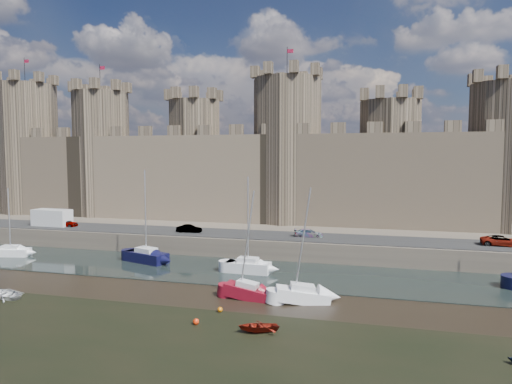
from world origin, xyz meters
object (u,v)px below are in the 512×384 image
car_2 (308,233)px  car_3 (502,241)px  car_1 (189,229)px  sailboat_2 (248,266)px  van (52,218)px  sailboat_1 (146,256)px  sailboat_0 (11,251)px  sailboat_5 (303,294)px  car_0 (66,223)px  sailboat_4 (248,291)px

car_2 → car_3: 22.97m
car_1 → sailboat_2: bearing=-135.4°
van → sailboat_1: 21.98m
sailboat_0 → sailboat_5: size_ratio=0.86×
car_1 → van: bearing=84.7°
sailboat_0 → sailboat_1: sailboat_1 is taller
car_2 → van: size_ratio=0.64×
van → sailboat_2: (33.72, -9.83, -2.93)m
sailboat_0 → sailboat_2: sailboat_2 is taller
sailboat_0 → sailboat_1: 18.97m
car_0 → car_2: bearing=-89.2°
van → sailboat_5: 45.30m
sailboat_0 → sailboat_2: 32.46m
van → car_3: bearing=3.3°
car_0 → sailboat_2: sailboat_2 is taller
car_3 → sailboat_5: 28.17m
car_2 → sailboat_2: size_ratio=0.35×
car_2 → sailboat_4: size_ratio=0.37×
car_0 → sailboat_0: (-1.14, -9.62, -2.40)m
car_1 → car_3: (39.51, 0.67, 0.07)m
car_1 → sailboat_2: size_ratio=0.32×
sailboat_0 → sailboat_5: (40.00, -8.80, 0.03)m
car_2 → sailboat_5: bearing=178.7°
car_1 → sailboat_0: sailboat_0 is taller
car_0 → car_2: car_0 is taller
sailboat_1 → car_1: bearing=91.6°
car_0 → van: bearing=89.4°
van → car_0: bearing=2.5°
sailboat_0 → sailboat_4: bearing=-27.0°
car_3 → sailboat_4: (-25.83, -19.12, -2.40)m
sailboat_0 → sailboat_2: (32.45, -0.20, 0.13)m
car_2 → sailboat_4: 19.65m
car_0 → van: van is taller
car_0 → car_3: car_3 is taller
car_1 → car_3: bearing=-93.8°
sailboat_1 → sailboat_4: 19.10m
sailboat_4 → sailboat_1: bearing=152.3°
car_3 → van: bearing=95.3°
car_0 → sailboat_1: sailboat_1 is taller
car_0 → sailboat_2: (31.32, -9.82, -2.27)m
van → sailboat_1: bearing=-19.3°
car_0 → sailboat_0: bearing=173.0°
car_2 → sailboat_2: 11.96m
car_2 → sailboat_0: (-37.76, -10.29, -2.32)m
sailboat_1 → sailboat_2: size_ratio=1.05×
sailboat_1 → sailboat_2: (13.54, -1.62, -0.02)m
car_3 → van: 62.01m
sailboat_1 → sailboat_5: bearing=-8.2°
car_3 → sailboat_4: sailboat_4 is taller
car_2 → sailboat_0: size_ratio=0.42×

